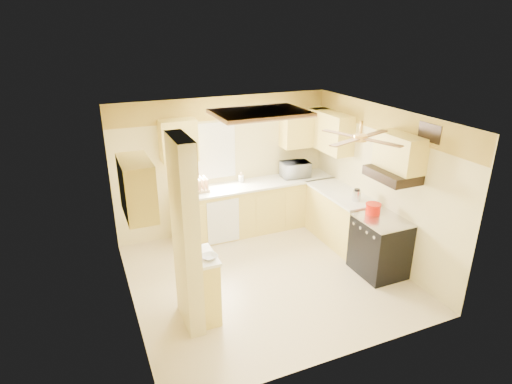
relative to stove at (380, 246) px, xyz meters
name	(u,v)px	position (x,y,z in m)	size (l,w,h in m)	color
floor	(267,277)	(-1.67, 0.55, -0.46)	(4.00, 4.00, 0.00)	beige
ceiling	(268,117)	(-1.67, 0.55, 2.04)	(4.00, 4.00, 0.00)	white
wall_back	(224,166)	(-1.67, 2.45, 0.79)	(4.00, 4.00, 0.00)	#DCCB86
wall_front	(342,267)	(-1.67, -1.35, 0.79)	(4.00, 4.00, 0.00)	#DCCB86
wall_left	(125,227)	(-3.67, 0.55, 0.79)	(3.80, 3.80, 0.00)	#DCCB86
wall_right	(380,184)	(0.33, 0.55, 0.79)	(3.80, 3.80, 0.00)	#DCCB86
wallpaper_border	(223,108)	(-1.67, 2.43, 1.84)	(4.00, 0.02, 0.40)	yellow
partition_column	(186,236)	(-3.02, 0.00, 0.79)	(0.20, 0.70, 2.50)	#DCCB86
partition_ledge	(206,288)	(-2.80, 0.00, -0.01)	(0.25, 0.55, 0.90)	#FFE361
ledge_top	(204,256)	(-2.80, 0.00, 0.46)	(0.28, 0.58, 0.04)	silver
lower_cabinets_back	(256,207)	(-1.17, 2.15, -0.01)	(3.00, 0.60, 0.90)	#FFE361
lower_cabinets_right	(340,217)	(0.03, 1.15, -0.01)	(0.60, 1.40, 0.90)	#FFE361
countertop_back	(256,184)	(-1.17, 2.14, 0.46)	(3.04, 0.64, 0.04)	silver
countertop_right	(341,193)	(0.02, 1.15, 0.46)	(0.64, 1.44, 0.04)	silver
dishwasher_panel	(223,222)	(-1.92, 1.84, -0.03)	(0.58, 0.02, 0.80)	white
window	(211,151)	(-1.92, 2.44, 1.09)	(0.92, 0.02, 1.02)	white
upper_cab_back_left	(178,141)	(-2.52, 2.27, 1.39)	(0.60, 0.35, 0.70)	#FFE361
upper_cab_back_right	(305,128)	(-0.12, 2.27, 1.39)	(0.90, 0.35, 0.70)	#FFE361
upper_cab_right	(331,132)	(0.16, 1.80, 1.39)	(0.35, 1.00, 0.70)	#FFE361
upper_cab_left_wall	(137,188)	(-3.49, 0.30, 1.39)	(0.35, 0.75, 0.70)	#FFE361
upper_cab_over_stove	(400,152)	(0.16, 0.00, 1.49)	(0.35, 0.76, 0.52)	#FFE361
stove	(380,246)	(0.00, 0.00, 0.00)	(0.68, 0.77, 0.92)	black
range_hood	(392,175)	(0.07, 0.00, 1.16)	(0.50, 0.76, 0.14)	black
poster_menu	(192,189)	(-2.91, 0.00, 1.39)	(0.02, 0.42, 0.57)	black
poster_nashville	(195,238)	(-2.91, 0.00, 0.74)	(0.02, 0.42, 0.57)	black
ceiling_light_panel	(260,113)	(-1.57, 1.05, 2.00)	(1.35, 0.95, 0.06)	brown
ceiling_fan	(360,137)	(-0.67, -0.15, 1.83)	(1.15, 1.15, 0.26)	gold
vent_grate	(430,133)	(0.31, -0.35, 1.84)	(0.02, 0.40, 0.25)	black
microwave	(295,169)	(-0.34, 2.17, 0.63)	(0.53, 0.36, 0.29)	white
bowl	(209,257)	(-2.76, -0.11, 0.50)	(0.20, 0.20, 0.05)	white
dutch_oven	(373,209)	(-0.01, 0.24, 0.54)	(0.24, 0.24, 0.16)	red
kettle	(357,195)	(0.03, 0.72, 0.58)	(0.14, 0.14, 0.21)	silver
dish_rack	(196,187)	(-2.29, 2.18, 0.56)	(0.41, 0.31, 0.23)	#DCB17F
utensil_crock	(241,179)	(-1.40, 2.30, 0.54)	(0.10, 0.10, 0.20)	white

